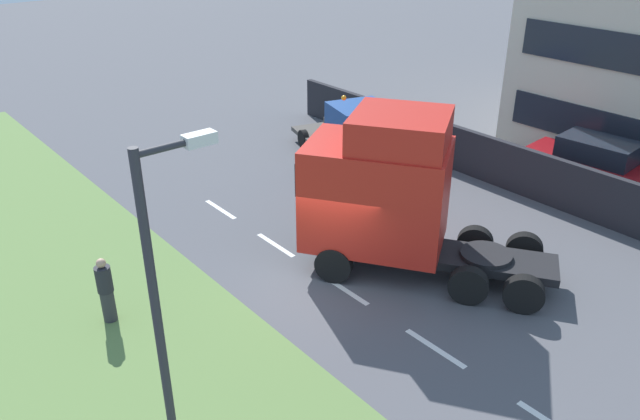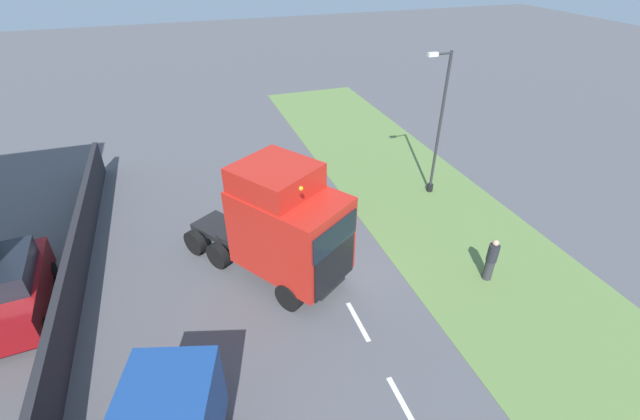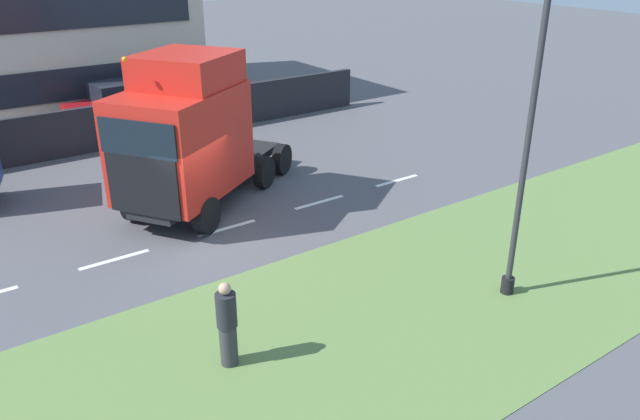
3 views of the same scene
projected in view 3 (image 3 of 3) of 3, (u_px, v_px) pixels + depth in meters
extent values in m
plane|color=#515156|center=(204.00, 234.00, 17.18)|extent=(120.00, 120.00, 0.00)
cube|color=#607F42|center=(334.00, 340.00, 12.71)|extent=(7.00, 44.00, 0.01)
cube|color=white|center=(397.00, 180.00, 20.95)|extent=(0.16, 1.80, 0.00)
cube|color=white|center=(319.00, 202.00, 19.25)|extent=(0.16, 1.80, 0.00)
cube|color=white|center=(227.00, 228.00, 17.55)|extent=(0.16, 1.80, 0.00)
cube|color=white|center=(115.00, 260.00, 15.86)|extent=(0.16, 1.80, 0.00)
cube|color=#232328|center=(98.00, 128.00, 23.54)|extent=(0.25, 24.00, 1.73)
cube|color=beige|center=(56.00, 0.00, 29.46)|extent=(10.95, 9.98, 9.45)
cube|color=#1E232D|center=(101.00, 80.00, 26.51)|extent=(0.08, 8.49, 1.32)
cube|color=#1E232D|center=(91.00, 11.00, 25.36)|extent=(0.08, 8.49, 1.32)
cube|color=black|center=(213.00, 176.00, 19.49)|extent=(4.99, 6.54, 0.24)
cube|color=red|center=(182.00, 141.00, 17.52)|extent=(4.22, 4.58, 2.92)
cube|color=black|center=(143.00, 186.00, 16.13)|extent=(1.83, 1.24, 1.64)
cube|color=black|center=(137.00, 139.00, 15.61)|extent=(1.94, 1.31, 0.94)
cube|color=red|center=(187.00, 69.00, 17.24)|extent=(3.38, 3.39, 0.90)
sphere|color=orange|center=(125.00, 59.00, 15.79)|extent=(0.14, 0.14, 0.14)
cylinder|color=black|center=(237.00, 155.00, 20.75)|extent=(1.93, 1.93, 0.12)
cylinder|color=black|center=(207.00, 215.00, 17.10)|extent=(0.84, 1.04, 1.04)
cylinder|color=black|center=(135.00, 203.00, 17.87)|extent=(0.84, 1.04, 1.04)
cylinder|color=black|center=(264.00, 172.00, 20.20)|extent=(0.84, 1.04, 1.04)
cylinder|color=black|center=(202.00, 163.00, 20.97)|extent=(0.84, 1.04, 1.04)
cylinder|color=black|center=(282.00, 159.00, 21.38)|extent=(0.84, 1.04, 1.04)
cylinder|color=black|center=(222.00, 151.00, 22.15)|extent=(0.84, 1.04, 1.04)
cube|color=maroon|center=(125.00, 113.00, 25.77)|extent=(2.20, 4.69, 1.11)
cube|color=black|center=(125.00, 90.00, 25.46)|extent=(1.76, 2.62, 0.74)
cylinder|color=black|center=(100.00, 136.00, 24.49)|extent=(0.25, 0.65, 0.64)
cylinder|color=black|center=(83.00, 126.00, 25.71)|extent=(0.25, 0.65, 0.64)
cylinder|color=black|center=(168.00, 123.00, 26.23)|extent=(0.25, 0.65, 0.64)
cylinder|color=black|center=(150.00, 114.00, 27.45)|extent=(0.25, 0.65, 0.64)
cylinder|color=black|center=(507.00, 285.00, 14.31)|extent=(0.29, 0.29, 0.40)
cylinder|color=#2D2D33|center=(526.00, 152.00, 13.00)|extent=(0.13, 0.13, 6.86)
cylinder|color=#333338|center=(229.00, 345.00, 11.85)|extent=(0.34, 0.34, 0.87)
cylinder|color=#26262D|center=(226.00, 310.00, 11.54)|extent=(0.39, 0.39, 0.69)
sphere|color=tan|center=(225.00, 289.00, 11.35)|extent=(0.24, 0.24, 0.24)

